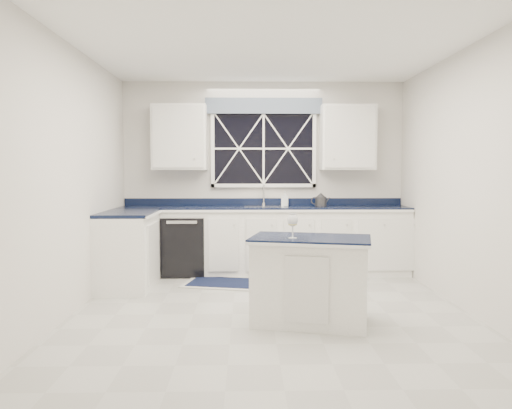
{
  "coord_description": "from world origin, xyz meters",
  "views": [
    {
      "loc": [
        -0.25,
        -4.93,
        1.45
      ],
      "look_at": [
        -0.14,
        0.4,
        1.08
      ],
      "focal_mm": 35.0,
      "sensor_mm": 36.0,
      "label": 1
    }
  ],
  "objects_px": {
    "faucet": "(264,194)",
    "soap_bottle": "(285,198)",
    "dishwasher": "(185,245)",
    "wine_glass": "(293,221)",
    "kettle": "(321,200)",
    "island": "(310,280)"
  },
  "relations": [
    {
      "from": "faucet",
      "to": "soap_bottle",
      "type": "distance_m",
      "value": 0.31
    },
    {
      "from": "faucet",
      "to": "soap_bottle",
      "type": "relative_size",
      "value": 1.43
    },
    {
      "from": "soap_bottle",
      "to": "dishwasher",
      "type": "bearing_deg",
      "value": -174.74
    },
    {
      "from": "faucet",
      "to": "wine_glass",
      "type": "height_order",
      "value": "faucet"
    },
    {
      "from": "soap_bottle",
      "to": "kettle",
      "type": "bearing_deg",
      "value": -6.55
    },
    {
      "from": "island",
      "to": "wine_glass",
      "type": "xyz_separation_m",
      "value": [
        -0.18,
        -0.09,
        0.57
      ]
    },
    {
      "from": "wine_glass",
      "to": "island",
      "type": "bearing_deg",
      "value": 25.79
    },
    {
      "from": "faucet",
      "to": "dishwasher",
      "type": "bearing_deg",
      "value": -169.98
    },
    {
      "from": "dishwasher",
      "to": "soap_bottle",
      "type": "height_order",
      "value": "soap_bottle"
    },
    {
      "from": "wine_glass",
      "to": "faucet",
      "type": "bearing_deg",
      "value": 93.97
    },
    {
      "from": "kettle",
      "to": "wine_glass",
      "type": "xyz_separation_m",
      "value": [
        -0.62,
        -2.41,
        -0.04
      ]
    },
    {
      "from": "kettle",
      "to": "wine_glass",
      "type": "relative_size",
      "value": 1.14
    },
    {
      "from": "faucet",
      "to": "kettle",
      "type": "bearing_deg",
      "value": -8.79
    },
    {
      "from": "dishwasher",
      "to": "island",
      "type": "height_order",
      "value": "same"
    },
    {
      "from": "wine_glass",
      "to": "soap_bottle",
      "type": "height_order",
      "value": "soap_bottle"
    },
    {
      "from": "dishwasher",
      "to": "wine_glass",
      "type": "xyz_separation_m",
      "value": [
        1.28,
        -2.34,
        0.57
      ]
    },
    {
      "from": "kettle",
      "to": "wine_glass",
      "type": "bearing_deg",
      "value": -95.2
    },
    {
      "from": "faucet",
      "to": "soap_bottle",
      "type": "xyz_separation_m",
      "value": [
        0.3,
        -0.07,
        -0.05
      ]
    },
    {
      "from": "dishwasher",
      "to": "soap_bottle",
      "type": "bearing_deg",
      "value": 5.26
    },
    {
      "from": "dishwasher",
      "to": "wine_glass",
      "type": "height_order",
      "value": "wine_glass"
    },
    {
      "from": "faucet",
      "to": "island",
      "type": "relative_size",
      "value": 0.25
    },
    {
      "from": "faucet",
      "to": "wine_glass",
      "type": "xyz_separation_m",
      "value": [
        0.18,
        -2.54,
        -0.12
      ]
    }
  ]
}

